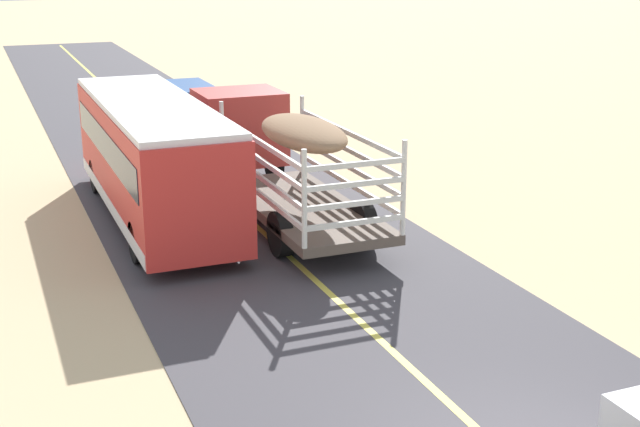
{
  "coord_description": "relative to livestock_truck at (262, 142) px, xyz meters",
  "views": [
    {
      "loc": [
        -6.6,
        -9.01,
        7.09
      ],
      "look_at": [
        0.0,
        7.14,
        1.65
      ],
      "focal_mm": 48.11,
      "sensor_mm": 36.0,
      "label": 1
    }
  ],
  "objects": [
    {
      "name": "livestock_truck",
      "position": [
        0.0,
        0.0,
        0.0
      ],
      "size": [
        2.53,
        9.7,
        3.02
      ],
      "color": "#B2332D",
      "rests_on": "road_surface"
    },
    {
      "name": "bus",
      "position": [
        -3.21,
        -0.43,
        -0.04
      ],
      "size": [
        2.54,
        10.0,
        3.21
      ],
      "color": "red",
      "rests_on": "road_surface"
    },
    {
      "name": "car_far",
      "position": [
        0.37,
        10.21,
        -0.7
      ],
      "size": [
        1.9,
        4.62,
        1.93
      ],
      "color": "#264C8C",
      "rests_on": "road_surface"
    }
  ]
}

